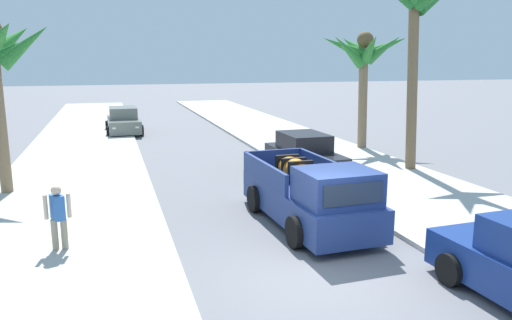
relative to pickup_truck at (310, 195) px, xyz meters
name	(u,v)px	position (x,y,z in m)	size (l,w,h in m)	color
ground_plane	(323,276)	(-0.96, -3.01, -0.81)	(160.00, 160.00, 0.00)	slate
sidewalk_left	(78,167)	(-6.22, 8.99, -0.75)	(5.15, 60.00, 0.12)	beige
sidewalk_right	(321,153)	(4.31, 8.99, -0.75)	(5.15, 60.00, 0.12)	beige
curb_left	(109,166)	(-5.04, 8.99, -0.76)	(0.16, 60.00, 0.10)	silver
curb_right	(297,155)	(3.13, 8.99, -0.76)	(0.16, 60.00, 0.10)	silver
pickup_truck	(310,195)	(0.00, 0.00, 0.00)	(2.37, 5.28, 1.80)	navy
car_left_near	(123,121)	(-4.13, 18.45, -0.10)	(2.09, 4.29, 1.54)	slate
car_right_near	(304,155)	(2.16, 5.72, -0.10)	(2.12, 4.30, 1.54)	black
palm_tree_right_fore	(419,16)	(6.30, 4.95, 5.05)	(3.49, 3.64, 7.31)	brown
palm_tree_right_mid	(364,55)	(6.72, 9.73, 3.67)	(4.14, 3.87, 5.57)	#846B4C
pedestrian	(58,215)	(-6.12, -0.27, 0.10)	(0.57, 0.44, 1.59)	gray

